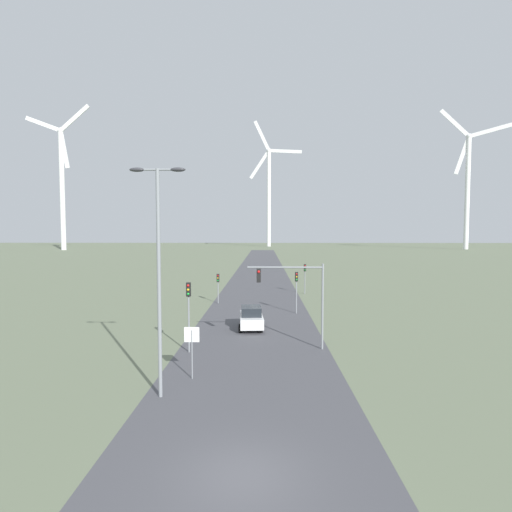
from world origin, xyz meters
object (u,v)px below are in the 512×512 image
stop_sign_near (192,343)px  traffic_light_post_near_left (189,302)px  traffic_light_mast_overhead (295,287)px  wind_turbine_center (468,182)px  traffic_light_post_near_right (296,283)px  car_approaching (251,318)px  wind_turbine_left (269,189)px  traffic_light_post_mid_right (305,272)px  streetlamp (159,257)px  wind_turbine_far_left (62,179)px  traffic_light_post_mid_left (218,282)px

stop_sign_near → traffic_light_post_near_left: (-1.05, 4.68, 1.37)m
traffic_light_mast_overhead → wind_turbine_center: size_ratio=0.09×
traffic_light_post_near_right → wind_turbine_center: wind_turbine_center is taller
car_approaching → wind_turbine_left: wind_turbine_left is taller
traffic_light_post_mid_right → car_approaching: size_ratio=0.90×
streetlamp → car_approaching: streetlamp is taller
traffic_light_post_mid_right → wind_turbine_left: 182.69m
wind_turbine_center → wind_turbine_far_left: bearing=-176.4°
wind_turbine_left → wind_turbine_center: wind_turbine_left is taller
car_approaching → traffic_light_mast_overhead: bearing=-60.9°
traffic_light_post_mid_left → wind_turbine_center: bearing=55.7°
streetlamp → traffic_light_mast_overhead: (6.97, 7.92, -2.47)m
traffic_light_post_mid_left → traffic_light_post_near_left: bearing=-89.4°
stop_sign_near → wind_turbine_center: bearing=59.7°
streetlamp → wind_turbine_far_left: bearing=118.2°
traffic_light_post_near_left → traffic_light_post_mid_right: traffic_light_post_near_left is taller
wind_turbine_center → traffic_light_post_near_right: bearing=-121.2°
stop_sign_near → traffic_light_post_near_right: (6.92, 17.33, 0.99)m
car_approaching → wind_turbine_left: size_ratio=0.06×
streetlamp → traffic_light_post_near_right: (8.00, 19.69, -3.67)m
traffic_light_mast_overhead → streetlamp: bearing=-131.4°
traffic_light_post_near_left → wind_turbine_left: size_ratio=0.06×
traffic_light_post_mid_right → wind_turbine_center: (90.86, 141.28, 29.02)m
stop_sign_near → traffic_light_post_near_left: bearing=102.7°
stop_sign_near → wind_turbine_left: 212.30m
streetlamp → traffic_light_post_near_left: bearing=89.8°
stop_sign_near → traffic_light_post_mid_right: bearing=73.2°
wind_turbine_center → traffic_light_mast_overhead: bearing=-119.6°
wind_turbine_far_left → wind_turbine_center: size_ratio=0.98×
traffic_light_post_near_right → traffic_light_mast_overhead: size_ratio=0.70×
streetlamp → car_approaching: (3.86, 13.50, -5.69)m
streetlamp → traffic_light_post_mid_right: (10.08, 32.10, -3.83)m
traffic_light_post_near_right → wind_turbine_center: (92.94, 153.70, 28.86)m
wind_turbine_center → traffic_light_post_near_left: bearing=-121.2°
traffic_light_mast_overhead → wind_turbine_left: bearing=89.8°
traffic_light_post_near_left → traffic_light_mast_overhead: bearing=7.2°
traffic_light_post_near_right → wind_turbine_left: size_ratio=0.06×
traffic_light_post_near_left → wind_turbine_left: (7.57, 205.25, 29.53)m
stop_sign_near → traffic_light_post_near_right: 18.69m
streetlamp → car_approaching: bearing=74.0°
traffic_light_post_near_right → wind_turbine_far_left: wind_turbine_far_left is taller
traffic_light_mast_overhead → wind_turbine_far_left: (-93.55, 153.75, 27.83)m
traffic_light_post_mid_right → traffic_light_mast_overhead: size_ratio=0.66×
traffic_light_post_near_right → traffic_light_post_mid_left: traffic_light_post_near_right is taller
wind_turbine_left → traffic_light_mast_overhead: bearing=-90.2°
traffic_light_post_near_right → wind_turbine_center: 181.92m
stop_sign_near → wind_turbine_center: wind_turbine_center is taller
car_approaching → wind_turbine_center: bearing=58.7°
traffic_light_post_mid_left → wind_turbine_left: 189.80m
car_approaching → wind_turbine_left: (3.73, 198.79, 31.93)m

